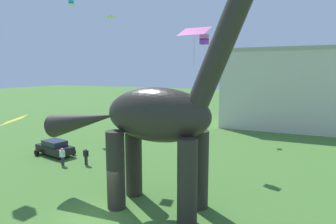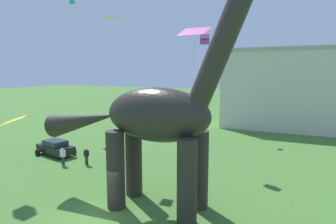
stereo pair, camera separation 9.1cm
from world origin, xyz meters
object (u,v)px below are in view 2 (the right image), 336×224
(dinosaur_sculpture, at_px, (156,115))
(person_photographer, at_px, (86,154))
(kite_drifting, at_px, (227,42))
(kite_trailing, at_px, (72,4))
(parked_sedan_left, at_px, (56,147))
(kite_far_right, at_px, (110,17))
(kite_near_high, at_px, (14,120))
(kite_mid_left, at_px, (205,39))
(person_near_flyer, at_px, (63,155))
(kite_mid_center, at_px, (194,31))

(dinosaur_sculpture, xyz_separation_m, person_photographer, (-9.51, 4.81, -4.92))
(dinosaur_sculpture, distance_m, kite_drifting, 23.51)
(kite_trailing, height_order, kite_drifting, kite_trailing)
(parked_sedan_left, bearing_deg, kite_trailing, 134.83)
(kite_far_right, bearing_deg, kite_near_high, -88.19)
(kite_near_high, distance_m, kite_mid_left, 17.37)
(parked_sedan_left, xyz_separation_m, kite_mid_left, (13.90, 5.09, 10.56))
(person_photographer, bearing_deg, kite_mid_left, 0.05)
(dinosaur_sculpture, height_order, kite_mid_left, dinosaur_sculpture)
(parked_sedan_left, distance_m, kite_near_high, 13.05)
(person_near_flyer, xyz_separation_m, kite_mid_left, (10.91, 7.18, 10.40))
(person_near_flyer, bearing_deg, kite_drifting, -15.36)
(parked_sedan_left, xyz_separation_m, kite_trailing, (-7.28, 11.47, 16.94))
(person_near_flyer, bearing_deg, kite_near_high, -138.65)
(person_photographer, distance_m, kite_far_right, 12.43)
(kite_near_high, xyz_separation_m, kite_far_right, (-0.33, 10.31, 7.48))
(parked_sedan_left, height_order, person_near_flyer, person_near_flyer)
(parked_sedan_left, xyz_separation_m, kite_mid_center, (16.16, -4.39, 10.01))
(parked_sedan_left, height_order, kite_drifting, kite_drifting)
(kite_drifting, bearing_deg, dinosaur_sculpture, -87.58)
(kite_far_right, xyz_separation_m, kite_drifting, (6.60, 16.27, -0.96))
(person_near_flyer, xyz_separation_m, kite_mid_center, (13.17, -2.30, 9.85))
(kite_trailing, xyz_separation_m, kite_mid_left, (21.18, -6.38, -6.38))
(dinosaur_sculpture, distance_m, kite_near_high, 8.24)
(kite_mid_left, bearing_deg, person_near_flyer, -146.65)
(dinosaur_sculpture, xyz_separation_m, kite_far_right, (-7.56, 6.37, 7.26))
(kite_trailing, bearing_deg, parked_sedan_left, -57.61)
(kite_far_right, xyz_separation_m, kite_mid_left, (7.14, 4.61, -1.76))
(person_photographer, xyz_separation_m, kite_mid_center, (11.35, -3.31, 9.87))
(kite_far_right, distance_m, kite_mid_left, 8.68)
(kite_drifting, bearing_deg, kite_mid_left, -87.38)
(parked_sedan_left, relative_size, person_photographer, 2.85)
(dinosaur_sculpture, height_order, person_near_flyer, dinosaur_sculpture)
(kite_near_high, bearing_deg, kite_trailing, 123.99)
(person_near_flyer, height_order, kite_mid_center, kite_mid_center)
(kite_mid_left, bearing_deg, person_photographer, -145.82)
(person_near_flyer, height_order, kite_near_high, kite_near_high)
(kite_far_right, bearing_deg, person_near_flyer, -145.77)
(kite_far_right, distance_m, kite_mid_center, 10.83)
(parked_sedan_left, bearing_deg, kite_near_high, -41.77)
(kite_mid_left, distance_m, kite_mid_center, 9.76)
(kite_trailing, bearing_deg, kite_drifting, 14.32)
(dinosaur_sculpture, height_order, parked_sedan_left, dinosaur_sculpture)
(person_near_flyer, distance_m, person_photographer, 2.08)
(kite_mid_center, bearing_deg, parked_sedan_left, 164.80)
(kite_near_high, distance_m, kite_trailing, 28.40)
(person_photographer, distance_m, kite_near_high, 10.19)
(kite_drifting, relative_size, kite_mid_center, 0.34)
(kite_near_high, height_order, kite_far_right, kite_far_right)
(kite_drifting, height_order, kite_mid_center, kite_drifting)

